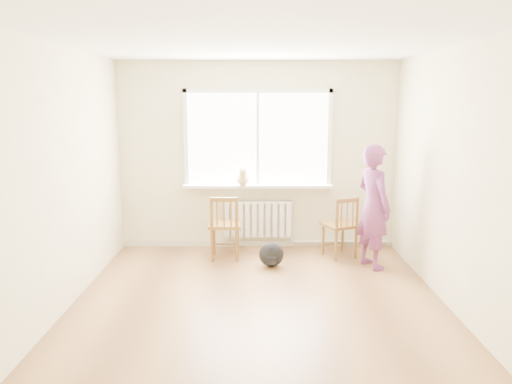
{
  "coord_description": "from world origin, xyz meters",
  "views": [
    {
      "loc": [
        -0.04,
        -4.95,
        2.15
      ],
      "look_at": [
        -0.03,
        1.2,
        1.01
      ],
      "focal_mm": 35.0,
      "sensor_mm": 36.0,
      "label": 1
    }
  ],
  "objects_px": {
    "chair_left": "(225,227)",
    "chair_right": "(342,227)",
    "cat": "(243,177)",
    "backpack": "(271,255)",
    "person": "(373,207)"
  },
  "relations": [
    {
      "from": "cat",
      "to": "backpack",
      "type": "bearing_deg",
      "value": -64.3
    },
    {
      "from": "chair_left",
      "to": "chair_right",
      "type": "relative_size",
      "value": 1.03
    },
    {
      "from": "chair_left",
      "to": "cat",
      "type": "height_order",
      "value": "cat"
    },
    {
      "from": "chair_right",
      "to": "backpack",
      "type": "xyz_separation_m",
      "value": [
        -0.98,
        -0.38,
        -0.27
      ]
    },
    {
      "from": "chair_right",
      "to": "chair_left",
      "type": "bearing_deg",
      "value": -22.34
    },
    {
      "from": "chair_right",
      "to": "backpack",
      "type": "height_order",
      "value": "chair_right"
    },
    {
      "from": "cat",
      "to": "backpack",
      "type": "distance_m",
      "value": 1.24
    },
    {
      "from": "chair_left",
      "to": "chair_right",
      "type": "xyz_separation_m",
      "value": [
        1.6,
        0.05,
        -0.01
      ]
    },
    {
      "from": "chair_left",
      "to": "backpack",
      "type": "distance_m",
      "value": 0.76
    },
    {
      "from": "cat",
      "to": "backpack",
      "type": "relative_size",
      "value": 1.36
    },
    {
      "from": "chair_right",
      "to": "cat",
      "type": "distance_m",
      "value": 1.55
    },
    {
      "from": "chair_right",
      "to": "backpack",
      "type": "relative_size",
      "value": 2.68
    },
    {
      "from": "chair_left",
      "to": "cat",
      "type": "distance_m",
      "value": 0.79
    },
    {
      "from": "person",
      "to": "chair_left",
      "type": "bearing_deg",
      "value": 57.79
    },
    {
      "from": "chair_right",
      "to": "backpack",
      "type": "distance_m",
      "value": 1.08
    }
  ]
}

